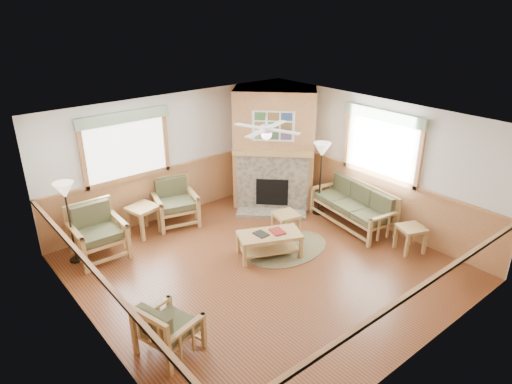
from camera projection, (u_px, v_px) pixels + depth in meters
floor at (263, 267)px, 8.32m from camera, size 6.00×6.00×0.01m
ceiling at (265, 123)px, 7.24m from camera, size 6.00×6.00×0.01m
wall_back at (175, 156)px, 9.91m from camera, size 6.00×0.02×2.70m
wall_front at (420, 277)px, 5.65m from camera, size 6.00×0.02×2.70m
wall_left at (91, 259)px, 6.03m from camera, size 0.02×6.00×2.70m
wall_right at (373, 162)px, 9.53m from camera, size 0.02×6.00×2.70m
wainscot at (264, 241)px, 8.10m from camera, size 6.00×6.00×1.10m
fireplace at (274, 148)px, 10.43m from camera, size 3.11×3.11×2.70m
window_back at (121, 110)px, 8.77m from camera, size 1.90×0.16×1.50m
window_right at (386, 108)px, 8.90m from camera, size 0.16×1.90×1.50m
ceiling_fan at (267, 118)px, 7.65m from camera, size 1.59×1.59×0.36m
sofa at (352, 206)px, 9.69m from camera, size 2.01×1.07×0.88m
armchair_back_left at (98, 233)px, 8.47m from camera, size 0.92×0.92×1.00m
armchair_back_right at (175, 203)px, 9.75m from camera, size 1.04×1.04×0.96m
armchair_left at (169, 327)px, 6.22m from camera, size 0.88×0.88×0.81m
coffee_table at (269, 244)px, 8.61m from camera, size 1.30×1.01×0.47m
end_table_chairs at (144, 220)px, 9.37m from camera, size 0.67×0.65×0.62m
end_table_sofa at (410, 239)px, 8.75m from camera, size 0.60×0.59×0.52m
footstool at (286, 222)px, 9.50m from camera, size 0.57×0.57×0.42m
braided_rug at (288, 248)px, 8.92m from camera, size 1.89×1.89×0.01m
floor_lamp_left at (70, 223)px, 8.22m from camera, size 0.41×0.41×1.58m
floor_lamp_right at (320, 179)px, 10.05m from camera, size 0.44×0.44×1.67m
book_red at (277, 231)px, 8.55m from camera, size 0.28×0.34×0.03m
book_dark at (261, 233)px, 8.47m from camera, size 0.20×0.27×0.02m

